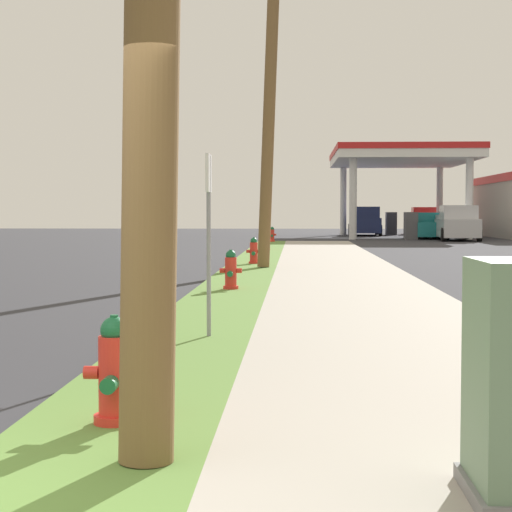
{
  "coord_description": "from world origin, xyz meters",
  "views": [
    {
      "loc": [
        1.92,
        -3.68,
        1.56
      ],
      "look_at": [
        1.16,
        12.57,
        0.74
      ],
      "focal_mm": 59.98,
      "sensor_mm": 36.0,
      "label": 1
    }
  ],
  "objects_px": {
    "utility_pole_midground": "(270,102)",
    "truck_navy_at_far_bay": "(365,222)",
    "fire_hydrant_fourth": "(266,241)",
    "truck_silver_at_forecourt": "(456,224)",
    "car_black_by_far_pump": "(433,226)",
    "fire_hydrant_nearest": "(114,376)",
    "truck_red_on_apron": "(426,222)",
    "fire_hydrant_third": "(254,252)",
    "street_sign_post": "(209,206)",
    "fire_hydrant_fifth": "(272,235)",
    "fire_hydrant_second": "(231,272)",
    "car_teal_by_near_pump": "(428,227)"
  },
  "relations": [
    {
      "from": "fire_hydrant_second",
      "to": "car_black_by_far_pump",
      "type": "distance_m",
      "value": 40.38
    },
    {
      "from": "fire_hydrant_third",
      "to": "street_sign_post",
      "type": "bearing_deg",
      "value": -89.26
    },
    {
      "from": "car_black_by_far_pump",
      "to": "car_teal_by_near_pump",
      "type": "bearing_deg",
      "value": -104.32
    },
    {
      "from": "utility_pole_midground",
      "to": "car_teal_by_near_pump",
      "type": "bearing_deg",
      "value": 73.45
    },
    {
      "from": "fire_hydrant_nearest",
      "to": "truck_red_on_apron",
      "type": "xyz_separation_m",
      "value": [
        10.66,
        56.71,
        0.47
      ]
    },
    {
      "from": "car_black_by_far_pump",
      "to": "truck_navy_at_far_bay",
      "type": "bearing_deg",
      "value": 135.8
    },
    {
      "from": "fire_hydrant_third",
      "to": "street_sign_post",
      "type": "distance_m",
      "value": 14.29
    },
    {
      "from": "street_sign_post",
      "to": "truck_navy_at_far_bay",
      "type": "distance_m",
      "value": 49.58
    },
    {
      "from": "fire_hydrant_third",
      "to": "truck_navy_at_far_bay",
      "type": "distance_m",
      "value": 35.5
    },
    {
      "from": "fire_hydrant_fifth",
      "to": "truck_silver_at_forecourt",
      "type": "distance_m",
      "value": 11.81
    },
    {
      "from": "fire_hydrant_third",
      "to": "truck_red_on_apron",
      "type": "distance_m",
      "value": 39.75
    },
    {
      "from": "fire_hydrant_fifth",
      "to": "fire_hydrant_second",
      "type": "bearing_deg",
      "value": -90.07
    },
    {
      "from": "street_sign_post",
      "to": "car_teal_by_near_pump",
      "type": "xyz_separation_m",
      "value": [
        8.92,
        41.78,
        -0.91
      ]
    },
    {
      "from": "street_sign_post",
      "to": "fire_hydrant_second",
      "type": "bearing_deg",
      "value": 92.01
    },
    {
      "from": "car_black_by_far_pump",
      "to": "truck_red_on_apron",
      "type": "xyz_separation_m",
      "value": [
        0.63,
        7.26,
        0.19
      ]
    },
    {
      "from": "truck_silver_at_forecourt",
      "to": "truck_navy_at_far_bay",
      "type": "bearing_deg",
      "value": 112.2
    },
    {
      "from": "fire_hydrant_fourth",
      "to": "truck_silver_at_forecourt",
      "type": "relative_size",
      "value": 0.14
    },
    {
      "from": "fire_hydrant_nearest",
      "to": "truck_red_on_apron",
      "type": "bearing_deg",
      "value": 79.36
    },
    {
      "from": "fire_hydrant_third",
      "to": "car_black_by_far_pump",
      "type": "bearing_deg",
      "value": 72.16
    },
    {
      "from": "fire_hydrant_fourth",
      "to": "utility_pole_midground",
      "type": "relative_size",
      "value": 0.09
    },
    {
      "from": "truck_silver_at_forecourt",
      "to": "fire_hydrant_third",
      "type": "bearing_deg",
      "value": -112.65
    },
    {
      "from": "fire_hydrant_second",
      "to": "fire_hydrant_fourth",
      "type": "relative_size",
      "value": 1.0
    },
    {
      "from": "truck_silver_at_forecourt",
      "to": "truck_navy_at_far_bay",
      "type": "height_order",
      "value": "same"
    },
    {
      "from": "street_sign_post",
      "to": "car_black_by_far_pump",
      "type": "distance_m",
      "value": 46.34
    },
    {
      "from": "fire_hydrant_nearest",
      "to": "truck_red_on_apron",
      "type": "relative_size",
      "value": 0.14
    },
    {
      "from": "truck_navy_at_far_bay",
      "to": "fire_hydrant_fourth",
      "type": "bearing_deg",
      "value": -102.74
    },
    {
      "from": "utility_pole_midground",
      "to": "car_black_by_far_pump",
      "type": "relative_size",
      "value": 1.86
    },
    {
      "from": "fire_hydrant_nearest",
      "to": "street_sign_post",
      "type": "xyz_separation_m",
      "value": [
        0.22,
        4.17,
        1.19
      ]
    },
    {
      "from": "fire_hydrant_fifth",
      "to": "truck_red_on_apron",
      "type": "relative_size",
      "value": 0.14
    },
    {
      "from": "car_teal_by_near_pump",
      "to": "car_black_by_far_pump",
      "type": "xyz_separation_m",
      "value": [
        0.89,
        3.5,
        0.0
      ]
    },
    {
      "from": "fire_hydrant_second",
      "to": "fire_hydrant_fifth",
      "type": "height_order",
      "value": "same"
    },
    {
      "from": "fire_hydrant_fifth",
      "to": "truck_navy_at_far_bay",
      "type": "bearing_deg",
      "value": 70.17
    },
    {
      "from": "car_black_by_far_pump",
      "to": "fire_hydrant_nearest",
      "type": "bearing_deg",
      "value": -101.47
    },
    {
      "from": "street_sign_post",
      "to": "truck_red_on_apron",
      "type": "height_order",
      "value": "street_sign_post"
    },
    {
      "from": "street_sign_post",
      "to": "truck_red_on_apron",
      "type": "relative_size",
      "value": 0.39
    },
    {
      "from": "fire_hydrant_nearest",
      "to": "fire_hydrant_fifth",
      "type": "distance_m",
      "value": 36.99
    },
    {
      "from": "fire_hydrant_second",
      "to": "truck_red_on_apron",
      "type": "relative_size",
      "value": 0.14
    },
    {
      "from": "fire_hydrant_nearest",
      "to": "truck_navy_at_far_bay",
      "type": "bearing_deg",
      "value": 83.63
    },
    {
      "from": "car_black_by_far_pump",
      "to": "truck_red_on_apron",
      "type": "distance_m",
      "value": 7.29
    },
    {
      "from": "street_sign_post",
      "to": "truck_silver_at_forecourt",
      "type": "xyz_separation_m",
      "value": [
        10.03,
        38.72,
        -0.72
      ]
    },
    {
      "from": "car_teal_by_near_pump",
      "to": "street_sign_post",
      "type": "bearing_deg",
      "value": -102.05
    },
    {
      "from": "street_sign_post",
      "to": "car_black_by_far_pump",
      "type": "bearing_deg",
      "value": 77.78
    },
    {
      "from": "utility_pole_midground",
      "to": "truck_silver_at_forecourt",
      "type": "bearing_deg",
      "value": 69.42
    },
    {
      "from": "utility_pole_midground",
      "to": "truck_navy_at_far_bay",
      "type": "distance_m",
      "value": 37.0
    },
    {
      "from": "fire_hydrant_fourth",
      "to": "car_black_by_far_pump",
      "type": "height_order",
      "value": "car_black_by_far_pump"
    },
    {
      "from": "car_black_by_far_pump",
      "to": "truck_silver_at_forecourt",
      "type": "height_order",
      "value": "truck_silver_at_forecourt"
    },
    {
      "from": "fire_hydrant_third",
      "to": "fire_hydrant_second",
      "type": "bearing_deg",
      "value": -90.23
    },
    {
      "from": "fire_hydrant_fourth",
      "to": "truck_silver_at_forecourt",
      "type": "distance_m",
      "value": 18.51
    },
    {
      "from": "fire_hydrant_third",
      "to": "street_sign_post",
      "type": "xyz_separation_m",
      "value": [
        0.18,
        -14.23,
        1.19
      ]
    },
    {
      "from": "fire_hydrant_nearest",
      "to": "truck_silver_at_forecourt",
      "type": "xyz_separation_m",
      "value": [
        10.25,
        42.88,
        0.47
      ]
    }
  ]
}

